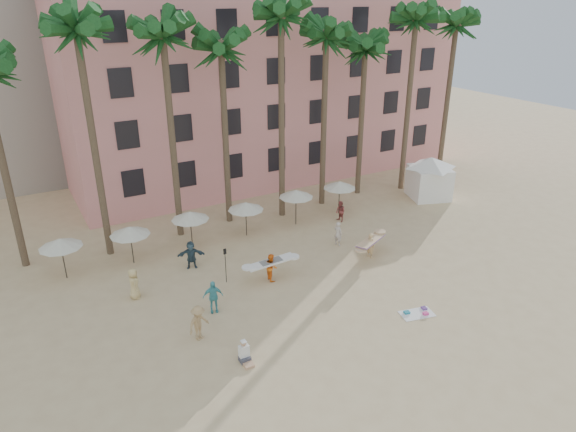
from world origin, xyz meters
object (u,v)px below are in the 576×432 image
(pink_hotel, at_px, (259,85))
(carrier_white, at_px, (271,266))
(carrier_yellow, at_px, (371,244))
(cabana, at_px, (430,174))

(pink_hotel, bearing_deg, carrier_white, -115.33)
(carrier_yellow, bearing_deg, carrier_white, 174.48)
(cabana, xyz_separation_m, carrier_yellow, (-10.94, -6.14, -1.09))
(pink_hotel, distance_m, carrier_yellow, 21.77)
(pink_hotel, xyz_separation_m, carrier_yellow, (-2.45, -20.46, -7.02))
(cabana, distance_m, carrier_white, 18.71)
(pink_hotel, distance_m, carrier_white, 23.02)
(cabana, bearing_deg, pink_hotel, 120.66)
(pink_hotel, bearing_deg, carrier_yellow, -96.84)
(carrier_yellow, bearing_deg, cabana, 29.32)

